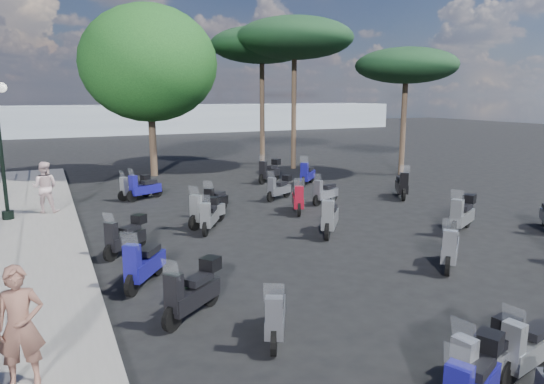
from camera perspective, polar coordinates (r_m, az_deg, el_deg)
name	(u,v)px	position (r m, az deg, el deg)	size (l,w,h in m)	color
ground	(299,254)	(12.81, 3.17, -7.35)	(120.00, 120.00, 0.00)	black
sidewalk	(25,252)	(14.26, -27.10, -6.33)	(3.00, 30.00, 0.15)	slate
lamp_post_2	(0,141)	(17.54, -29.37, 5.30)	(0.66, 1.25, 4.46)	black
woman	(20,326)	(7.65, -27.51, -13.85)	(0.63, 0.41, 1.72)	brown
pedestrian_far	(45,187)	(18.17, -25.16, 0.51)	(0.85, 0.66, 1.75)	beige
scooter_1	(193,292)	(9.31, -9.31, -11.56)	(1.41, 1.14, 1.32)	black
scooter_2	(144,265)	(10.98, -14.84, -8.29)	(1.13, 1.46, 1.38)	black
scooter_3	(126,237)	(13.20, -16.84, -5.10)	(1.28, 1.16, 1.25)	black
scooter_4	(210,216)	(14.93, -7.35, -2.82)	(0.97, 1.41, 1.25)	black
scooter_5	(144,188)	(19.87, -14.84, 0.40)	(1.56, 0.88, 1.33)	black
scooter_6	(483,362)	(7.65, 23.61, -17.86)	(1.60, 0.63, 1.29)	black
scooter_8	(275,316)	(8.46, 0.39, -14.41)	(0.86, 1.39, 1.22)	black
scooter_9	(206,211)	(15.50, -7.74, -2.26)	(1.51, 1.09, 1.39)	black
scooter_10	(215,202)	(17.01, -6.67, -1.16)	(1.21, 1.19, 1.27)	black
scooter_11	(135,188)	(20.17, -15.86, 0.48)	(1.40, 0.83, 1.20)	black
scooter_13	(527,349)	(8.36, 27.81, -16.05)	(1.56, 0.58, 1.25)	black
scooter_14	(450,249)	(12.44, 20.21, -6.34)	(1.34, 1.21, 1.35)	black
scooter_15	(330,218)	(14.52, 6.81, -3.06)	(1.23, 1.51, 1.46)	black
scooter_16	(298,200)	(17.14, 3.07, -0.93)	(0.87, 1.57, 1.33)	black
scooter_17	(279,188)	(19.26, 0.86, 0.44)	(1.40, 0.90, 1.22)	black
scooter_21	(462,215)	(15.80, 21.48, -2.53)	(1.62, 1.01, 1.40)	black
scooter_22	(325,193)	(18.62, 6.25, -0.10)	(1.46, 0.80, 1.24)	black
scooter_23	(269,171)	(23.12, -0.31, 2.43)	(1.53, 1.11, 1.38)	black
scooter_27	(402,186)	(20.25, 15.03, 0.69)	(1.09, 1.57, 1.43)	black
scooter_28	(307,175)	(22.43, 4.18, 2.05)	(1.33, 1.34, 1.42)	black
broadleaf_tree	(149,64)	(25.55, -14.27, 14.39)	(6.73, 6.73, 8.48)	#38281E
pine_0	(262,45)	(29.33, -1.20, 16.86)	(6.05, 6.05, 8.01)	#38281E
pine_1	(294,39)	(27.55, 2.66, 17.57)	(6.41, 6.41, 8.25)	#38281E
pine_2	(148,57)	(26.10, -14.33, 15.17)	(6.05, 6.05, 7.08)	#38281E
pine_3	(406,66)	(25.98, 15.53, 14.09)	(5.12, 5.12, 6.45)	#38281E
distant_hills	(102,120)	(56.02, -19.40, 8.03)	(70.00, 8.00, 3.00)	gray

